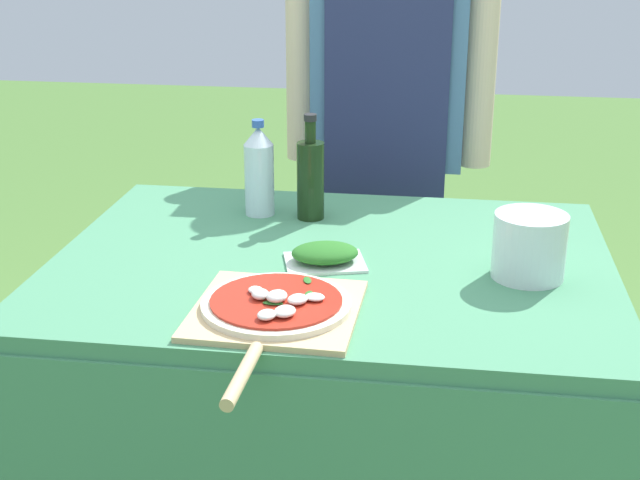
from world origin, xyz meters
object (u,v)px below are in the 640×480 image
(water_bottle, at_px, (259,171))
(herb_container, at_px, (325,254))
(prep_table, at_px, (332,300))
(person_cook, at_px, (388,115))
(pizza_on_peel, at_px, (275,309))
(oil_bottle, at_px, (311,178))
(mixing_tub, at_px, (529,246))

(water_bottle, xyz_separation_m, herb_container, (0.21, -0.30, -0.09))
(prep_table, distance_m, herb_container, 0.13)
(herb_container, bearing_deg, person_cook, 85.02)
(person_cook, height_order, pizza_on_peel, person_cook)
(prep_table, bearing_deg, person_cook, 85.58)
(pizza_on_peel, distance_m, herb_container, 0.28)
(person_cook, bearing_deg, herb_container, 85.55)
(prep_table, bearing_deg, pizza_on_peel, -102.31)
(herb_container, bearing_deg, oil_bottle, 104.69)
(mixing_tub, bearing_deg, person_cook, 112.90)
(person_cook, xyz_separation_m, mixing_tub, (0.35, -0.84, -0.08))
(pizza_on_peel, height_order, herb_container, pizza_on_peel)
(pizza_on_peel, height_order, water_bottle, water_bottle)
(pizza_on_peel, relative_size, herb_container, 2.58)
(herb_container, relative_size, mixing_tub, 1.31)
(oil_bottle, bearing_deg, person_cook, 74.47)
(oil_bottle, relative_size, herb_container, 1.32)
(person_cook, xyz_separation_m, pizza_on_peel, (-0.13, -1.10, -0.13))
(water_bottle, xyz_separation_m, mixing_tub, (0.63, -0.31, -0.04))
(person_cook, bearing_deg, oil_bottle, 75.01)
(prep_table, xyz_separation_m, mixing_tub, (0.42, -0.05, 0.17))
(person_cook, relative_size, oil_bottle, 6.24)
(herb_container, distance_m, mixing_tub, 0.43)
(pizza_on_peel, relative_size, oil_bottle, 1.96)
(prep_table, height_order, water_bottle, water_bottle)
(oil_bottle, distance_m, mixing_tub, 0.59)
(pizza_on_peel, bearing_deg, herb_container, 80.01)
(person_cook, bearing_deg, prep_table, 86.11)
(prep_table, relative_size, herb_container, 6.24)
(oil_bottle, height_order, water_bottle, oil_bottle)
(herb_container, bearing_deg, prep_table, 73.33)
(prep_table, height_order, mixing_tub, mixing_tub)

